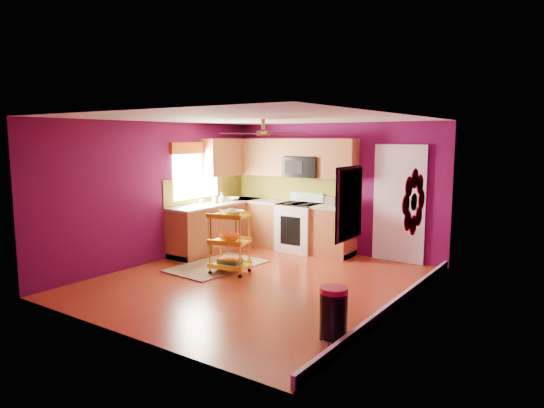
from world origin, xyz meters
The scene contains 18 objects.
ground centered at (0.00, 0.00, 0.00)m, with size 5.00×5.00×0.00m, color maroon.
room_envelope centered at (0.03, 0.00, 1.63)m, with size 4.54×5.04×2.52m.
lower_cabinets centered at (-1.35, 1.82, 0.43)m, with size 2.81×2.31×0.94m.
electric_range centered at (-0.55, 2.17, 0.48)m, with size 0.76×0.66×1.13m.
upper_cabinetry centered at (-1.24, 2.17, 1.80)m, with size 2.80×2.30×1.26m.
left_window centered at (-2.22, 1.05, 1.74)m, with size 0.08×1.35×1.08m.
panel_door centered at (1.35, 2.47, 1.02)m, with size 0.95×0.11×2.15m.
right_wall_art centered at (2.23, -0.34, 1.44)m, with size 0.04×2.74×1.04m.
ceiling_fan centered at (0.00, 0.20, 2.29)m, with size 1.01×1.01×0.26m.
shag_rug centered at (-1.08, 0.33, 0.01)m, with size 1.02×1.67×0.02m, color #301E10.
rolling_cart centered at (-0.62, 0.13, 0.56)m, with size 0.69×0.57×1.09m.
trash_can centered at (2.00, -1.26, 0.30)m, with size 0.38×0.38×0.59m.
teal_kettle centered at (0.40, 2.24, 1.02)m, with size 0.18×0.18×0.21m.
toaster centered at (0.11, 2.25, 1.03)m, with size 0.22×0.15×0.18m, color beige.
soap_bottle_a centered at (-1.95, 1.28, 1.04)m, with size 0.09×0.09×0.19m, color #EA3F72.
soap_bottle_b centered at (-1.99, 1.54, 1.03)m, with size 0.14×0.14×0.18m, color white.
counter_dish centered at (-1.92, 1.77, 0.97)m, with size 0.28×0.28×0.07m, color white.
counter_cup centered at (-2.08, 1.04, 0.98)m, with size 0.11×0.11×0.09m, color white.
Camera 1 is at (4.35, -5.85, 2.21)m, focal length 32.00 mm.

